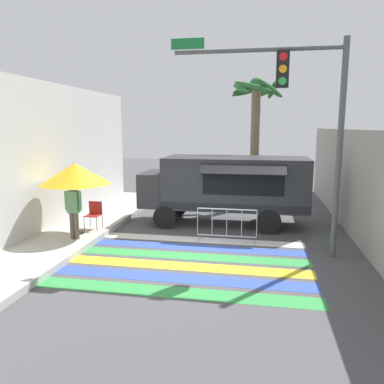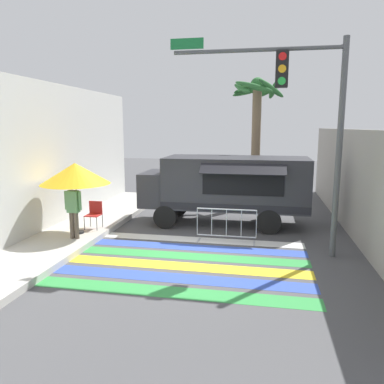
{
  "view_description": "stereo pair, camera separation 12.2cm",
  "coord_description": "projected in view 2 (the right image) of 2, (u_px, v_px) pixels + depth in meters",
  "views": [
    {
      "loc": [
        1.81,
        -9.87,
        3.49
      ],
      "look_at": [
        -0.4,
        2.2,
        1.34
      ],
      "focal_mm": 35.0,
      "sensor_mm": 36.0,
      "label": 1
    },
    {
      "loc": [
        1.93,
        -9.85,
        3.49
      ],
      "look_at": [
        -0.4,
        2.2,
        1.34
      ],
      "focal_mm": 35.0,
      "sensor_mm": 36.0,
      "label": 2
    }
  ],
  "objects": [
    {
      "name": "ground_plane",
      "position": [
        191.0,
        253.0,
        10.49
      ],
      "size": [
        60.0,
        60.0,
        0.0
      ],
      "primitive_type": "plane",
      "color": "#4C4C4F"
    },
    {
      "name": "sidewalk_left",
      "position": [
        25.0,
        239.0,
        11.45
      ],
      "size": [
        4.4,
        16.0,
        0.18
      ],
      "color": "#B7B5AD",
      "rests_on": "ground_plane"
    },
    {
      "name": "building_left_facade",
      "position": [
        20.0,
        162.0,
        11.02
      ],
      "size": [
        0.25,
        16.0,
        4.93
      ],
      "color": "silver",
      "rests_on": "ground_plane"
    },
    {
      "name": "concrete_wall_right",
      "position": [
        353.0,
        182.0,
        12.2
      ],
      "size": [
        0.2,
        16.0,
        3.4
      ],
      "color": "#A39E93",
      "rests_on": "ground_plane"
    },
    {
      "name": "crosswalk_painted",
      "position": [
        186.0,
        261.0,
        9.83
      ],
      "size": [
        6.4,
        4.36,
        0.01
      ],
      "color": "green",
      "rests_on": "ground_plane"
    },
    {
      "name": "food_truck",
      "position": [
        223.0,
        184.0,
        13.31
      ],
      "size": [
        5.85,
        2.53,
        2.43
      ],
      "color": "#2D2D33",
      "rests_on": "ground_plane"
    },
    {
      "name": "traffic_signal_pole",
      "position": [
        304.0,
        107.0,
        9.68
      ],
      "size": [
        4.56,
        0.29,
        5.81
      ],
      "color": "#515456",
      "rests_on": "ground_plane"
    },
    {
      "name": "patio_umbrella",
      "position": [
        75.0,
        174.0,
        11.45
      ],
      "size": [
        2.12,
        2.12,
        2.22
      ],
      "color": "black",
      "rests_on": "sidewalk_left"
    },
    {
      "name": "folding_chair",
      "position": [
        94.0,
        212.0,
        12.31
      ],
      "size": [
        0.46,
        0.46,
        0.88
      ],
      "rotation": [
        0.0,
        0.0,
        0.2
      ],
      "color": "#4C4C51",
      "rests_on": "sidewalk_left"
    },
    {
      "name": "vendor_person",
      "position": [
        73.0,
        207.0,
        11.05
      ],
      "size": [
        0.53,
        0.23,
        1.71
      ],
      "rotation": [
        0.0,
        0.0,
        -0.05
      ],
      "color": "brown",
      "rests_on": "sidewalk_left"
    },
    {
      "name": "barricade_front",
      "position": [
        226.0,
        226.0,
        11.38
      ],
      "size": [
        1.83,
        0.44,
        1.04
      ],
      "color": "#B7BABF",
      "rests_on": "ground_plane"
    },
    {
      "name": "palm_tree",
      "position": [
        257.0,
        117.0,
        15.93
      ],
      "size": [
        2.34,
        2.41,
        5.52
      ],
      "color": "#7A664C",
      "rests_on": "ground_plane"
    }
  ]
}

